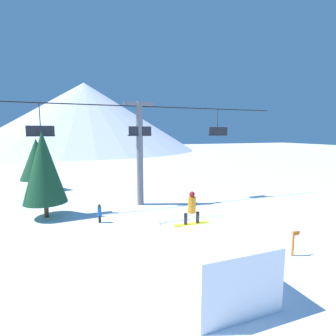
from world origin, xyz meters
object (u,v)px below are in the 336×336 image
at_px(snowboarder, 192,208).
at_px(distant_skier, 100,213).
at_px(trail_marker, 293,243).
at_px(snow_ramp, 214,262).
at_px(pine_tree_near, 44,167).

distance_m(snowboarder, distant_skier, 8.58).
bearing_deg(trail_marker, snow_ramp, -167.74).
bearing_deg(snow_ramp, snowboarder, 105.09).
relative_size(pine_tree_near, trail_marker, 4.92).
height_order(snow_ramp, trail_marker, snow_ramp).
xyz_separation_m(pine_tree_near, distant_skier, (3.33, -2.49, -2.82)).
bearing_deg(trail_marker, snowboarder, 178.23).
bearing_deg(snow_ramp, pine_tree_near, 119.34).
height_order(snowboarder, trail_marker, snowboarder).
height_order(snow_ramp, pine_tree_near, pine_tree_near).
xyz_separation_m(snow_ramp, trail_marker, (4.94, 1.07, -0.43)).
relative_size(snowboarder, trail_marker, 1.25).
bearing_deg(pine_tree_near, snow_ramp, -60.66).
distance_m(pine_tree_near, trail_marker, 15.74).
xyz_separation_m(snowboarder, distant_skier, (-2.82, 7.80, -2.17)).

